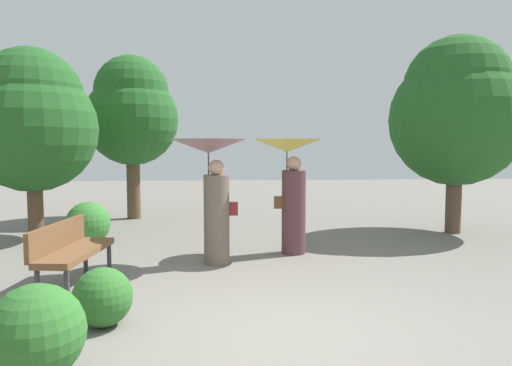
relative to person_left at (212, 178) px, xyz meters
name	(u,v)px	position (x,y,z in m)	size (l,w,h in m)	color
ground_plane	(281,334)	(0.70, -2.75, -1.32)	(40.00, 40.00, 0.00)	slate
person_left	(212,178)	(0.00, 0.00, 0.00)	(1.14, 1.14, 1.90)	#6B5B4C
person_right	(290,175)	(1.27, 0.60, 0.00)	(1.14, 1.14, 1.91)	#563338
park_bench	(70,248)	(-1.78, -1.09, -0.81)	(0.66, 1.55, 0.83)	#38383D
tree_near_left	(132,111)	(-2.04, 4.63, 1.32)	(2.24, 2.24, 3.99)	brown
tree_near_right	(457,110)	(4.91, 2.20, 1.20)	(2.68, 2.68, 4.02)	brown
tree_mid_left	(32,119)	(-3.41, 2.07, 0.98)	(2.39, 2.39, 3.64)	brown
bush_path_left	(36,333)	(-1.28, -3.49, -0.95)	(0.75, 0.75, 0.75)	#2D6B28
bush_path_right	(88,224)	(-2.28, 1.51, -0.93)	(0.79, 0.79, 0.79)	#387F33
bush_behind_bench	(103,297)	(-1.05, -2.42, -1.02)	(0.59, 0.59, 0.59)	#2D6B28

